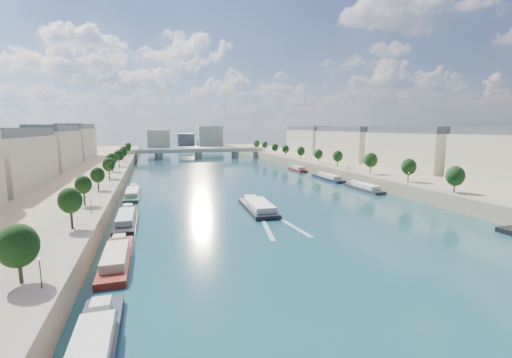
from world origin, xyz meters
TOP-DOWN VIEW (x-y plane):
  - ground at (0.00, 100.00)m, footprint 700.00×700.00m
  - quay_left at (-72.00, 100.00)m, footprint 44.00×520.00m
  - quay_right at (72.00, 100.00)m, footprint 44.00×520.00m
  - pave_left at (-57.00, 100.00)m, footprint 14.00×520.00m
  - pave_right at (57.00, 100.00)m, footprint 14.00×520.00m
  - trees_left at (-55.00, 102.00)m, footprint 4.80×268.80m
  - trees_right at (55.00, 110.00)m, footprint 4.80×268.80m
  - lamps_left at (-52.50, 90.00)m, footprint 0.36×200.36m
  - lamps_right at (52.50, 105.00)m, footprint 0.36×200.36m
  - buildings_left at (-85.00, 112.00)m, footprint 16.00×226.00m
  - buildings_right at (85.00, 112.00)m, footprint 16.00×226.00m
  - skyline at (3.19, 319.52)m, footprint 79.00×42.00m
  - bridge at (0.00, 231.91)m, footprint 112.00×12.00m
  - tour_barge at (-6.81, 42.07)m, footprint 9.01×26.42m
  - wake at (-6.81, 25.42)m, footprint 10.75×26.02m
  - moored_barges_left at (-45.50, 31.08)m, footprint 5.00×123.30m
  - moored_barges_right at (45.50, 64.23)m, footprint 5.00×159.37m

SIDE VIEW (x-z plane):
  - ground at x=0.00m, z-range 0.00..0.00m
  - wake at x=-6.81m, z-range 0.00..0.04m
  - moored_barges_left at x=-45.50m, z-range -0.96..2.64m
  - moored_barges_right at x=45.50m, z-range -0.96..2.64m
  - tour_barge at x=-6.81m, z-range -0.88..2.78m
  - quay_left at x=-72.00m, z-range 0.00..5.00m
  - quay_right at x=72.00m, z-range 0.00..5.00m
  - pave_left at x=-57.00m, z-range 5.00..5.10m
  - pave_right at x=57.00m, z-range 5.00..5.10m
  - bridge at x=0.00m, z-range 1.01..9.16m
  - lamps_left at x=-52.50m, z-range 5.64..9.92m
  - lamps_right at x=52.50m, z-range 5.64..9.92m
  - trees_left at x=-55.00m, z-range 6.35..14.61m
  - trees_right at x=55.00m, z-range 6.35..14.61m
  - skyline at x=3.19m, z-range 3.66..25.66m
  - buildings_left at x=-85.00m, z-range 4.85..28.05m
  - buildings_right at x=85.00m, z-range 4.85..28.05m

